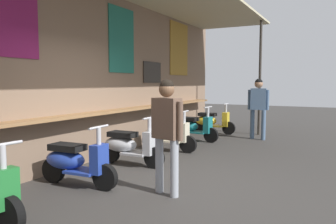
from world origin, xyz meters
The scene contains 9 objects.
ground_plane centered at (0.00, 0.00, 0.00)m, with size 38.66×38.66×0.00m, color #383533.
market_stall_facade centered at (0.00, 1.85, 2.03)m, with size 13.81×2.57×3.66m.
scooter_blue centered at (-0.75, 1.08, 0.39)m, with size 0.48×1.40×0.97m.
scooter_silver centered at (0.73, 1.08, 0.39)m, with size 0.46×1.40×0.97m.
scooter_cream centered at (2.28, 1.08, 0.39)m, with size 0.46×1.40×0.97m.
scooter_teal centered at (3.84, 1.08, 0.39)m, with size 0.49×1.40×0.97m.
scooter_yellow centered at (5.34, 1.08, 0.39)m, with size 0.46×1.40×0.97m.
shopper_browsing centered at (4.92, -0.49, 1.07)m, with size 0.26×0.58×1.72m.
shopper_passing centered at (-0.44, -0.39, 1.02)m, with size 0.28×0.56×1.65m.
Camera 1 is at (-4.58, -2.59, 1.61)m, focal length 35.66 mm.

